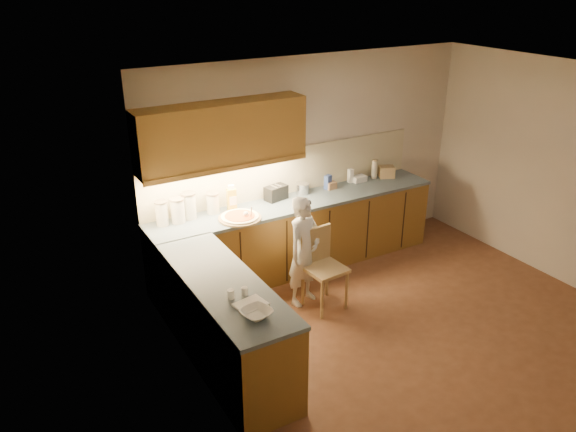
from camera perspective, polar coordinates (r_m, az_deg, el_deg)
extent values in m
plane|color=brown|center=(6.29, 12.09, -10.74)|extent=(4.50, 4.50, 0.00)
cube|color=beige|center=(7.14, 2.34, 5.75)|extent=(4.50, 0.04, 2.60)
cube|color=beige|center=(4.55, -8.26, -5.53)|extent=(0.04, 4.00, 2.60)
cube|color=beige|center=(7.32, 26.32, 3.71)|extent=(0.04, 4.00, 2.60)
cube|color=white|center=(5.30, 14.54, 13.17)|extent=(4.50, 4.00, 0.04)
cube|color=olive|center=(7.04, 0.95, -2.05)|extent=(3.75, 0.60, 0.88)
cube|color=olive|center=(5.42, -6.40, -10.91)|extent=(0.60, 2.00, 0.88)
cube|color=#475866|center=(6.85, 0.97, 1.41)|extent=(3.77, 0.62, 0.04)
cube|color=#475866|center=(5.17, -6.63, -6.71)|extent=(0.62, 2.02, 0.04)
cube|color=black|center=(6.22, -9.78, -6.15)|extent=(0.02, 0.01, 0.80)
cube|color=black|center=(6.42, -4.77, -4.87)|extent=(0.02, 0.01, 0.80)
cube|color=black|center=(6.66, -0.11, -3.64)|extent=(0.02, 0.01, 0.80)
cube|color=black|center=(6.95, 4.18, -2.49)|extent=(0.02, 0.01, 0.80)
cube|color=black|center=(7.27, 8.10, -1.42)|extent=(0.02, 0.01, 0.80)
cube|color=black|center=(7.63, 11.66, -0.44)|extent=(0.02, 0.01, 0.80)
cube|color=beige|center=(6.97, -0.22, 4.54)|extent=(3.75, 0.02, 0.58)
cube|color=olive|center=(6.26, -6.72, 8.26)|extent=(1.95, 0.35, 0.70)
cube|color=olive|center=(6.21, -5.91, 4.79)|extent=(1.95, 0.02, 0.06)
cylinder|color=#A48452|center=(6.36, -4.91, -0.21)|extent=(0.49, 0.49, 0.02)
cylinder|color=#FEEDC6|center=(6.35, -4.92, -0.05)|extent=(0.43, 0.43, 0.02)
cylinder|color=#D04F1B|center=(6.35, -4.92, 0.04)|extent=(0.34, 0.34, 0.01)
sphere|color=white|center=(6.33, -4.30, 0.21)|extent=(0.06, 0.06, 0.06)
cylinder|color=white|center=(6.29, -3.75, 0.35)|extent=(0.05, 0.11, 0.20)
imported|color=white|center=(6.24, 1.65, -3.59)|extent=(0.54, 0.44, 1.28)
cylinder|color=tan|center=(6.14, 3.48, -8.54)|extent=(0.04, 0.04, 0.46)
cylinder|color=tan|center=(6.33, 5.97, -7.53)|extent=(0.04, 0.04, 0.46)
cylinder|color=tan|center=(6.37, 1.52, -7.18)|extent=(0.04, 0.04, 0.46)
cylinder|color=tan|center=(6.56, 3.98, -6.26)|extent=(0.04, 0.04, 0.46)
cube|color=tan|center=(6.22, 3.80, -5.39)|extent=(0.44, 0.44, 0.04)
cube|color=tan|center=(6.25, 2.78, -2.91)|extent=(0.41, 0.07, 0.41)
imported|color=white|center=(4.62, -3.23, -9.85)|extent=(0.30, 0.30, 0.06)
cylinder|color=white|center=(6.29, -12.70, 0.20)|extent=(0.13, 0.13, 0.27)
cylinder|color=gray|center=(6.24, -12.82, 1.39)|extent=(0.14, 0.14, 0.02)
cylinder|color=white|center=(6.33, -11.14, 0.48)|extent=(0.15, 0.15, 0.27)
cylinder|color=tan|center=(6.27, -11.24, 1.68)|extent=(0.16, 0.16, 0.02)
cylinder|color=white|center=(6.40, -10.02, 0.96)|extent=(0.15, 0.15, 0.29)
cylinder|color=gray|center=(6.34, -10.12, 2.24)|extent=(0.16, 0.16, 0.02)
cylinder|color=silver|center=(6.51, -7.63, 1.25)|extent=(0.14, 0.14, 0.23)
cylinder|color=gray|center=(6.47, -7.69, 2.27)|extent=(0.15, 0.15, 0.02)
cube|color=gold|center=(6.55, -5.75, 1.65)|extent=(0.12, 0.09, 0.27)
cube|color=silver|center=(6.49, -5.80, 2.94)|extent=(0.07, 0.06, 0.05)
cube|color=black|center=(6.85, -1.22, 2.37)|extent=(0.30, 0.21, 0.18)
cube|color=#A0A0A5|center=(6.80, -1.44, 3.01)|extent=(0.05, 0.12, 0.00)
cube|color=#A0A0A5|center=(6.84, -1.01, 3.15)|extent=(0.05, 0.12, 0.00)
cylinder|color=silver|center=(7.05, 1.46, 2.78)|extent=(0.17, 0.17, 0.12)
cylinder|color=silver|center=(7.02, 1.46, 3.30)|extent=(0.18, 0.18, 0.01)
cube|color=#3750A6|center=(7.21, 4.07, 3.46)|extent=(0.11, 0.09, 0.18)
cube|color=#A97E5B|center=(7.22, 4.40, 3.11)|extent=(0.14, 0.10, 0.09)
cube|color=white|center=(7.46, 6.37, 4.08)|extent=(0.06, 0.06, 0.18)
cube|color=white|center=(7.53, 7.21, 3.79)|extent=(0.19, 0.13, 0.08)
cylinder|color=beige|center=(7.64, 8.76, 4.68)|extent=(0.08, 0.08, 0.24)
cylinder|color=gray|center=(7.60, 8.82, 5.61)|extent=(0.08, 0.08, 0.02)
cube|color=tan|center=(7.72, 9.98, 4.44)|extent=(0.24, 0.22, 0.15)
cube|color=white|center=(4.78, -3.81, -8.97)|extent=(0.29, 0.24, 0.02)
cylinder|color=white|center=(4.87, -5.83, -7.89)|extent=(0.07, 0.07, 0.08)
cylinder|color=silver|center=(4.91, -4.43, -7.63)|extent=(0.06, 0.06, 0.07)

